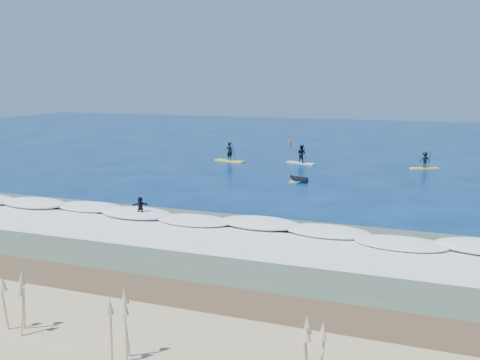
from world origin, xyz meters
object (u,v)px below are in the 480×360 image
at_px(sup_paddler_center, 301,155).
at_px(marker_buoy, 290,143).
at_px(sup_paddler_left, 230,154).
at_px(sup_paddler_right, 425,161).
at_px(prone_paddler_near, 299,179).
at_px(wave_surfer, 140,207).
at_px(prone_paddler_far, 300,181).

height_order(sup_paddler_center, marker_buoy, sup_paddler_center).
height_order(sup_paddler_left, marker_buoy, sup_paddler_left).
relative_size(sup_paddler_left, marker_buoy, 4.96).
distance_m(sup_paddler_center, marker_buoy, 16.16).
bearing_deg(sup_paddler_right, sup_paddler_center, 158.90).
bearing_deg(prone_paddler_near, wave_surfer, 177.00).
relative_size(sup_paddler_center, prone_paddler_far, 1.64).
distance_m(prone_paddler_near, marker_buoy, 25.81).
bearing_deg(wave_surfer, prone_paddler_far, 29.04).
bearing_deg(prone_paddler_near, sup_paddler_left, 66.84).
distance_m(sup_paddler_center, prone_paddler_far, 10.49).
height_order(sup_paddler_center, sup_paddler_right, sup_paddler_center).
bearing_deg(sup_paddler_center, prone_paddler_far, -57.67).
relative_size(sup_paddler_right, prone_paddler_far, 1.39).
distance_m(prone_paddler_far, marker_buoy, 26.59).
distance_m(sup_paddler_left, wave_surfer, 24.32).
bearing_deg(marker_buoy, sup_paddler_center, -70.55).
height_order(sup_paddler_right, wave_surfer, sup_paddler_right).
bearing_deg(sup_paddler_right, sup_paddler_left, 160.73).
height_order(sup_paddler_center, prone_paddler_near, sup_paddler_center).
height_order(sup_paddler_left, sup_paddler_center, sup_paddler_left).
relative_size(sup_paddler_left, sup_paddler_right, 1.26).
relative_size(wave_surfer, marker_buoy, 2.32).
distance_m(sup_paddler_right, prone_paddler_near, 14.29).
bearing_deg(wave_surfer, sup_paddler_right, 20.39).
height_order(wave_surfer, marker_buoy, wave_surfer).
relative_size(sup_paddler_center, marker_buoy, 4.65).
height_order(prone_paddler_near, marker_buoy, marker_buoy).
bearing_deg(prone_paddler_near, sup_paddler_right, -25.82).
relative_size(prone_paddler_near, marker_buoy, 3.13).
relative_size(sup_paddler_left, sup_paddler_center, 1.07).
bearing_deg(sup_paddler_center, prone_paddler_near, -58.24).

